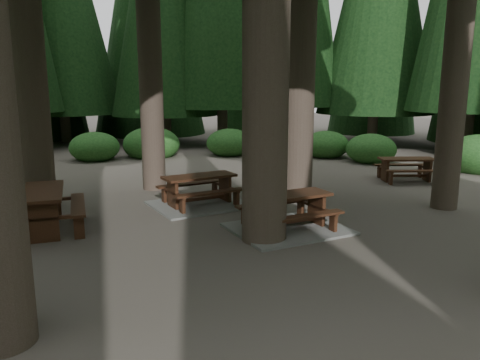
{
  "coord_description": "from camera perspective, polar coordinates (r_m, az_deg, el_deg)",
  "views": [
    {
      "loc": [
        -0.72,
        -8.17,
        2.89
      ],
      "look_at": [
        0.38,
        0.55,
        1.1
      ],
      "focal_mm": 35.0,
      "sensor_mm": 36.0,
      "label": 1
    }
  ],
  "objects": [
    {
      "name": "ground",
      "position": [
        8.7,
        -2.08,
        -7.91
      ],
      "size": [
        80.0,
        80.0,
        0.0
      ],
      "primitive_type": "plane",
      "color": "#585147",
      "rests_on": "ground"
    },
    {
      "name": "picnic_table_a",
      "position": [
        9.53,
        5.87,
        -4.64
      ],
      "size": [
        2.69,
        2.46,
        0.75
      ],
      "rotation": [
        0.0,
        0.0,
        0.34
      ],
      "color": "gray",
      "rests_on": "ground"
    },
    {
      "name": "picnic_table_b",
      "position": [
        10.16,
        -22.83,
        -2.69
      ],
      "size": [
        1.93,
        2.22,
        0.84
      ],
      "rotation": [
        0.0,
        0.0,
        1.78
      ],
      "color": "#381811",
      "rests_on": "ground"
    },
    {
      "name": "picnic_table_c",
      "position": [
        11.42,
        -4.93,
        -1.89
      ],
      "size": [
        2.76,
        2.55,
        0.75
      ],
      "rotation": [
        0.0,
        0.0,
        0.39
      ],
      "color": "gray",
      "rests_on": "ground"
    },
    {
      "name": "picnic_table_d",
      "position": [
        15.14,
        19.64,
        1.64
      ],
      "size": [
        1.76,
        1.47,
        0.71
      ],
      "rotation": [
        0.0,
        0.0,
        -0.1
      ],
      "color": "#381811",
      "rests_on": "ground"
    },
    {
      "name": "shrub_ring",
      "position": [
        9.37,
        1.79,
        -3.9
      ],
      "size": [
        23.86,
        24.64,
        1.49
      ],
      "color": "#1F521C",
      "rests_on": "ground"
    }
  ]
}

